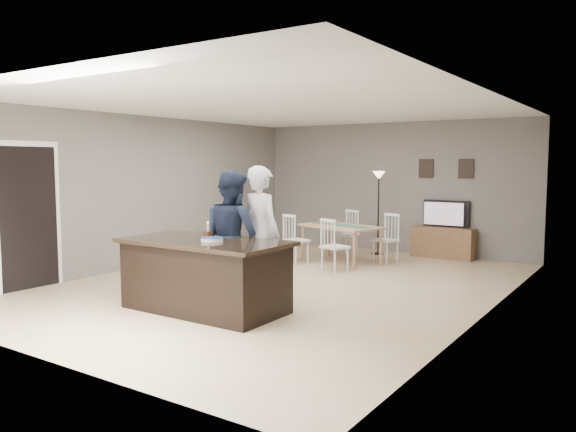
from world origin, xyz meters
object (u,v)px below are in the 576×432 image
Objects in this scene: kitchen_island at (205,275)px; birthday_cake at (208,235)px; tv_console at (443,243)px; woman at (261,234)px; television at (445,214)px; floor_lamp at (379,190)px; man at (233,237)px; dining_table at (341,232)px; plate_stack at (212,239)px.

kitchen_island is 0.51m from birthday_cake.
woman is (-0.89, -4.79, 0.61)m from tv_console.
birthday_cake is at bearing -102.69° from tv_console.
kitchen_island is 2.35× the size of television.
floor_lamp is at bearing 16.74° from television.
birthday_cake is at bearing 102.26° from man.
kitchen_island is 1.06× the size of dining_table.
television is at bearing -84.58° from woman.
floor_lamp is at bearing 90.53° from kitchen_island.
floor_lamp reaches higher than kitchen_island.
tv_console is 0.59× the size of dining_table.
dining_table is at bearing -65.14° from woman.
tv_console is 1.64m from floor_lamp.
television is at bearing 77.47° from birthday_cake.
television is 4.19× the size of birthday_cake.
man is 4.73m from floor_lamp.
floor_lamp reaches higher than tv_console.
kitchen_island is 5.78m from television.
man is at bearing -69.73° from dining_table.
plate_stack is at bearing -100.59° from tv_console.
birthday_cake is at bearing 77.47° from television.
dining_table is (-0.17, 3.86, -0.37)m from birthday_cake.
woman is at bearing -127.15° from man.
birthday_cake is (-0.03, -0.45, 0.07)m from man.
man is (-1.20, -5.09, 0.02)m from television.
plate_stack is at bearing -68.03° from dining_table.
woman reaches higher than dining_table.
floor_lamp is (-1.25, -0.31, 1.02)m from tv_console.
dining_table is (-0.50, 3.18, -0.33)m from woman.
man is at bearing -89.42° from floor_lamp.
kitchen_island reaches higher than tv_console.
woman is 0.90× the size of dining_table.
man reaches higher than tv_console.
birthday_cake is at bearing 79.42° from woman.
floor_lamp is (-0.05, 5.26, 0.86)m from kitchen_island.
floor_lamp reaches higher than birthday_cake.
tv_console is 4.28× the size of plate_stack.
woman is 6.49× the size of plate_stack.
dining_table is (-1.40, -1.61, 0.28)m from tv_console.
woman is 4.52m from floor_lamp.
kitchen_island is at bearing 84.38° from woman.
woman reaches higher than television.
man is 0.61m from plate_stack.
kitchen_island is at bearing 166.41° from plate_stack.
television is at bearing 77.99° from kitchen_island.
kitchen_island is 1.27× the size of floor_lamp.
tv_console is 2.15m from dining_table.
man reaches higher than plate_stack.
floor_lamp is (0.15, 1.31, 0.73)m from dining_table.
man reaches higher than floor_lamp.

